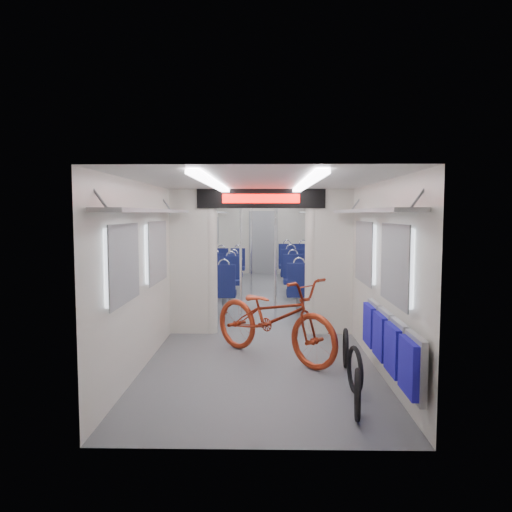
# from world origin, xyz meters

# --- Properties ---
(carriage) EXTENTS (12.00, 12.02, 2.31)m
(carriage) POSITION_xyz_m (0.00, -0.27, 1.50)
(carriage) COLOR #515456
(carriage) RESTS_ON ground
(bicycle) EXTENTS (2.02, 1.96, 1.10)m
(bicycle) POSITION_xyz_m (0.18, -3.42, 0.55)
(bicycle) COLOR #A13017
(bicycle) RESTS_ON ground
(flip_bench) EXTENTS (0.12, 2.15, 0.57)m
(flip_bench) POSITION_xyz_m (1.35, -4.80, 0.58)
(flip_bench) COLOR gray
(flip_bench) RESTS_ON carriage
(bike_hoop_a) EXTENTS (0.12, 0.49, 0.49)m
(bike_hoop_a) POSITION_xyz_m (0.92, -5.41, 0.22)
(bike_hoop_a) COLOR black
(bike_hoop_a) RESTS_ON ground
(bike_hoop_b) EXTENTS (0.10, 0.52, 0.52)m
(bike_hoop_b) POSITION_xyz_m (1.02, -4.71, 0.23)
(bike_hoop_b) COLOR black
(bike_hoop_b) RESTS_ON ground
(bike_hoop_c) EXTENTS (0.10, 0.50, 0.49)m
(bike_hoop_c) POSITION_xyz_m (1.07, -3.80, 0.22)
(bike_hoop_c) COLOR black
(bike_hoop_c) RESTS_ON ground
(seat_bay_near_left) EXTENTS (0.90, 2.01, 1.08)m
(seat_bay_near_left) POSITION_xyz_m (-0.93, 0.24, 0.53)
(seat_bay_near_left) COLOR #0E133F
(seat_bay_near_left) RESTS_ON ground
(seat_bay_near_right) EXTENTS (0.92, 2.10, 1.11)m
(seat_bay_near_right) POSITION_xyz_m (0.93, 0.36, 0.55)
(seat_bay_near_right) COLOR #0E133F
(seat_bay_near_right) RESTS_ON ground
(seat_bay_far_left) EXTENTS (0.88, 1.91, 1.05)m
(seat_bay_far_left) POSITION_xyz_m (-0.93, 3.11, 0.52)
(seat_bay_far_left) COLOR #0E133F
(seat_bay_far_left) RESTS_ON ground
(seat_bay_far_right) EXTENTS (0.95, 2.28, 1.16)m
(seat_bay_far_right) POSITION_xyz_m (0.93, 3.45, 0.57)
(seat_bay_far_right) COLOR #0E133F
(seat_bay_far_right) RESTS_ON ground
(stanchion_near_left) EXTENTS (0.04, 0.04, 2.30)m
(stanchion_near_left) POSITION_xyz_m (-0.34, -1.59, 1.15)
(stanchion_near_left) COLOR silver
(stanchion_near_left) RESTS_ON ground
(stanchion_near_right) EXTENTS (0.04, 0.04, 2.30)m
(stanchion_near_right) POSITION_xyz_m (0.25, -1.20, 1.15)
(stanchion_near_right) COLOR silver
(stanchion_near_right) RESTS_ON ground
(stanchion_far_left) EXTENTS (0.04, 0.04, 2.30)m
(stanchion_far_left) POSITION_xyz_m (-0.26, 1.85, 1.15)
(stanchion_far_left) COLOR silver
(stanchion_far_left) RESTS_ON ground
(stanchion_far_right) EXTENTS (0.04, 0.04, 2.30)m
(stanchion_far_right) POSITION_xyz_m (0.33, 1.94, 1.15)
(stanchion_far_right) COLOR silver
(stanchion_far_right) RESTS_ON ground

